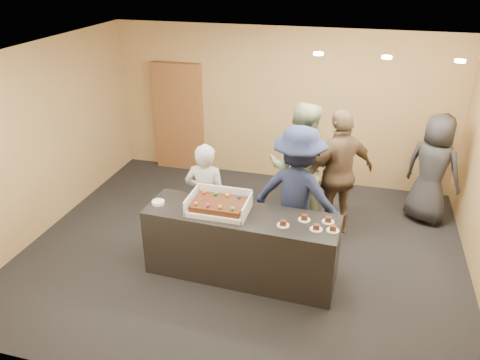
# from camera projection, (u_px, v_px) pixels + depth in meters

# --- Properties ---
(room) EXTENTS (6.04, 6.00, 2.70)m
(room) POSITION_uv_depth(u_px,v_px,m) (244.00, 162.00, 6.00)
(room) COLOR black
(room) RESTS_ON ground
(serving_counter) EXTENTS (2.43, 0.79, 0.90)m
(serving_counter) POSITION_uv_depth(u_px,v_px,m) (241.00, 245.00, 5.90)
(serving_counter) COLOR black
(serving_counter) RESTS_ON floor
(storage_cabinet) EXTENTS (0.92, 0.15, 2.02)m
(storage_cabinet) POSITION_uv_depth(u_px,v_px,m) (178.00, 117.00, 8.69)
(storage_cabinet) COLOR brown
(storage_cabinet) RESTS_ON floor
(cake_box) EXTENTS (0.74, 0.51, 0.22)m
(cake_box) POSITION_uv_depth(u_px,v_px,m) (220.00, 207.00, 5.78)
(cake_box) COLOR white
(cake_box) RESTS_ON serving_counter
(sheet_cake) EXTENTS (0.63, 0.44, 0.12)m
(sheet_cake) POSITION_uv_depth(u_px,v_px,m) (219.00, 204.00, 5.73)
(sheet_cake) COLOR #3D200E
(sheet_cake) RESTS_ON cake_box
(plate_stack) EXTENTS (0.16, 0.16, 0.04)m
(plate_stack) POSITION_uv_depth(u_px,v_px,m) (158.00, 202.00, 5.93)
(plate_stack) COLOR white
(plate_stack) RESTS_ON serving_counter
(slice_a) EXTENTS (0.15, 0.15, 0.07)m
(slice_a) POSITION_uv_depth(u_px,v_px,m) (283.00, 224.00, 5.46)
(slice_a) COLOR white
(slice_a) RESTS_ON serving_counter
(slice_b) EXTENTS (0.15, 0.15, 0.07)m
(slice_b) POSITION_uv_depth(u_px,v_px,m) (304.00, 218.00, 5.57)
(slice_b) COLOR white
(slice_b) RESTS_ON serving_counter
(slice_c) EXTENTS (0.15, 0.15, 0.07)m
(slice_c) POSITION_uv_depth(u_px,v_px,m) (316.00, 228.00, 5.38)
(slice_c) COLOR white
(slice_c) RESTS_ON serving_counter
(slice_d) EXTENTS (0.15, 0.15, 0.07)m
(slice_d) POSITION_uv_depth(u_px,v_px,m) (328.00, 220.00, 5.53)
(slice_d) COLOR white
(slice_d) RESTS_ON serving_counter
(slice_e) EXTENTS (0.15, 0.15, 0.07)m
(slice_e) POSITION_uv_depth(u_px,v_px,m) (333.00, 229.00, 5.36)
(slice_e) COLOR white
(slice_e) RESTS_ON serving_counter
(person_server_grey) EXTENTS (0.59, 0.40, 1.58)m
(person_server_grey) POSITION_uv_depth(u_px,v_px,m) (206.00, 199.00, 6.29)
(person_server_grey) COLOR #A7A6AC
(person_server_grey) RESTS_ON floor
(person_sage_man) EXTENTS (1.02, 0.82, 1.98)m
(person_sage_man) POSITION_uv_depth(u_px,v_px,m) (301.00, 169.00, 6.68)
(person_sage_man) COLOR gray
(person_sage_man) RESTS_ON floor
(person_navy_man) EXTENTS (1.33, 0.93, 1.88)m
(person_navy_man) POSITION_uv_depth(u_px,v_px,m) (297.00, 195.00, 6.08)
(person_navy_man) COLOR #1B2344
(person_navy_man) RESTS_ON floor
(person_brown_extra) EXTENTS (1.16, 1.06, 1.90)m
(person_brown_extra) POSITION_uv_depth(u_px,v_px,m) (339.00, 174.00, 6.62)
(person_brown_extra) COLOR brown
(person_brown_extra) RESTS_ON floor
(person_dark_suit) EXTENTS (1.00, 0.89, 1.72)m
(person_dark_suit) POSITION_uv_depth(u_px,v_px,m) (433.00, 169.00, 6.99)
(person_dark_suit) COLOR #28292D
(person_dark_suit) RESTS_ON floor
(ceiling_spotlights) EXTENTS (1.72, 0.12, 0.03)m
(ceiling_spotlights) POSITION_uv_depth(u_px,v_px,m) (387.00, 57.00, 5.48)
(ceiling_spotlights) COLOR #FFEAC6
(ceiling_spotlights) RESTS_ON ceiling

